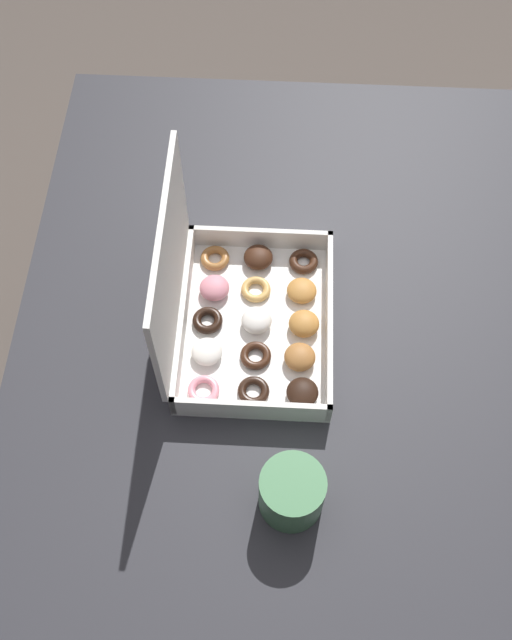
# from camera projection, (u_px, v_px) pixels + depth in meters

# --- Properties ---
(ground_plane) EXTENTS (8.00, 8.00, 0.00)m
(ground_plane) POSITION_uv_depth(u_px,v_px,m) (276.00, 467.00, 1.76)
(ground_plane) COLOR #564C44
(dining_table) EXTENTS (1.03, 0.83, 0.71)m
(dining_table) POSITION_uv_depth(u_px,v_px,m) (284.00, 350.00, 1.24)
(dining_table) COLOR #2D2D33
(dining_table) RESTS_ON ground_plane
(donut_box) EXTENTS (0.30, 0.23, 0.26)m
(donut_box) POSITION_uv_depth(u_px,v_px,m) (236.00, 308.00, 1.10)
(donut_box) COLOR white
(donut_box) RESTS_ON dining_table
(coffee_mug) EXTENTS (0.09, 0.09, 0.08)m
(coffee_mug) POSITION_uv_depth(u_px,v_px,m) (292.00, 492.00, 0.97)
(coffee_mug) COLOR #4C8456
(coffee_mug) RESTS_ON dining_table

